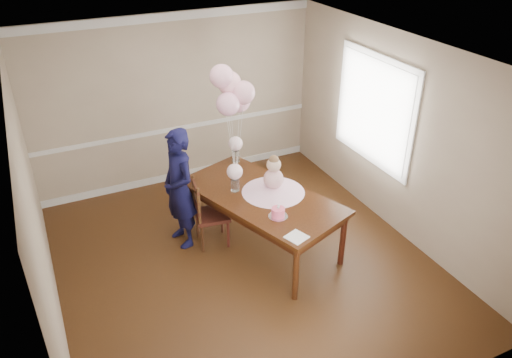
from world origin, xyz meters
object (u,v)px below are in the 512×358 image
at_px(dining_table_top, 262,197).
at_px(birthday_cake, 278,212).
at_px(dining_chair_seat, 212,215).
at_px(woman, 179,189).

bearing_deg(dining_table_top, birthday_cake, -113.96).
relative_size(dining_chair_seat, woman, 0.26).
bearing_deg(birthday_cake, dining_table_top, 85.84).
height_order(dining_table_top, woman, woman).
relative_size(dining_table_top, dining_chair_seat, 5.05).
distance_m(dining_table_top, woman, 1.07).
height_order(dining_table_top, dining_chair_seat, dining_table_top).
bearing_deg(dining_chair_seat, woman, 160.17).
distance_m(dining_chair_seat, woman, 0.57).
bearing_deg(woman, dining_table_top, 49.10).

